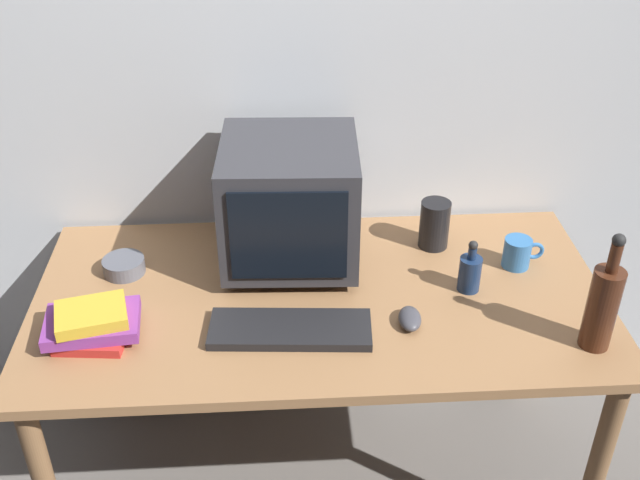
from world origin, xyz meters
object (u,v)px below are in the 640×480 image
object	(u,v)px
bottle_short	(470,271)
metal_canister	(434,224)
keyboard	(290,329)
cd_spindle	(124,266)
mug	(518,253)
crt_monitor	(290,202)
computer_mouse	(410,319)
bottle_tall	(603,305)
book_stack	(92,324)

from	to	relation	value
bottle_short	metal_canister	size ratio (longest dim) A/B	1.06
keyboard	cd_spindle	xyz separation A→B (m)	(-0.47, 0.30, 0.01)
mug	crt_monitor	bearing A→B (deg)	173.31
crt_monitor	mug	xyz separation A→B (m)	(0.66, -0.08, -0.15)
keyboard	computer_mouse	distance (m)	0.32
bottle_short	mug	distance (m)	0.20
mug	bottle_tall	bearing A→B (deg)	-74.72
keyboard	cd_spindle	bearing A→B (deg)	151.39
keyboard	computer_mouse	world-z (taller)	computer_mouse
bottle_tall	metal_canister	bearing A→B (deg)	123.81
book_stack	keyboard	bearing A→B (deg)	-1.55
keyboard	cd_spindle	world-z (taller)	cd_spindle
crt_monitor	mug	size ratio (longest dim) A/B	3.35
computer_mouse	book_stack	bearing A→B (deg)	-175.09
cd_spindle	metal_canister	bearing A→B (deg)	5.46
book_stack	mug	bearing A→B (deg)	12.18
book_stack	bottle_tall	bearing A→B (deg)	-4.70
computer_mouse	metal_canister	size ratio (longest dim) A/B	0.67
book_stack	bottle_short	bearing A→B (deg)	8.60
book_stack	metal_canister	xyz separation A→B (m)	(0.95, 0.38, 0.03)
bottle_tall	book_stack	size ratio (longest dim) A/B	1.32
keyboard	book_stack	bearing A→B (deg)	-177.49
cd_spindle	metal_canister	size ratio (longest dim) A/B	0.80
computer_mouse	metal_canister	bearing A→B (deg)	75.22
mug	metal_canister	xyz separation A→B (m)	(-0.22, 0.12, 0.03)
mug	cd_spindle	world-z (taller)	mug
bottle_short	book_stack	bearing A→B (deg)	-171.40
crt_monitor	computer_mouse	size ratio (longest dim) A/B	4.03
keyboard	book_stack	world-z (taller)	book_stack
keyboard	bottle_short	xyz separation A→B (m)	(0.50, 0.17, 0.05)
computer_mouse	bottle_tall	xyz separation A→B (m)	(0.45, -0.11, 0.11)
mug	cd_spindle	bearing A→B (deg)	178.23
keyboard	computer_mouse	xyz separation A→B (m)	(0.32, 0.02, 0.01)
computer_mouse	bottle_short	size ratio (longest dim) A/B	0.63
crt_monitor	bottle_tall	world-z (taller)	crt_monitor
keyboard	bottle_short	size ratio (longest dim) A/B	2.64
crt_monitor	bottle_short	size ratio (longest dim) A/B	2.53
bottle_short	metal_canister	world-z (taller)	bottle_short
bottle_tall	crt_monitor	bearing A→B (deg)	150.08
crt_monitor	keyboard	bearing A→B (deg)	-91.94
bottle_short	keyboard	bearing A→B (deg)	-161.75
computer_mouse	bottle_tall	bearing A→B (deg)	-8.80
crt_monitor	metal_canister	bearing A→B (deg)	6.02
computer_mouse	metal_canister	xyz separation A→B (m)	(0.13, 0.37, 0.06)
computer_mouse	cd_spindle	size ratio (longest dim) A/B	0.83
computer_mouse	bottle_short	xyz separation A→B (m)	(0.19, 0.15, 0.04)
mug	metal_canister	size ratio (longest dim) A/B	0.80
crt_monitor	computer_mouse	world-z (taller)	crt_monitor
bottle_tall	metal_canister	distance (m)	0.58
bottle_short	crt_monitor	bearing A→B (deg)	160.04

